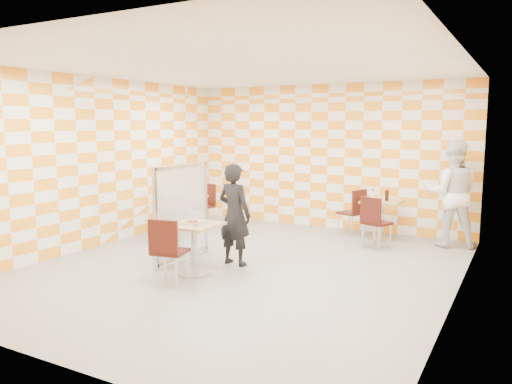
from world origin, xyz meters
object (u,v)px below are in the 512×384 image
empty_table (185,208)px  man_white (452,194)px  main_table (194,240)px  partition (182,212)px  chair_second_side (355,209)px  sport_bottle (373,194)px  second_table (382,213)px  chair_main_front (167,247)px  man_dark (234,214)px  soda_bottle (387,195)px  chair_empty_near (166,211)px  chair_empty_far (205,202)px  chair_second_front (374,218)px

empty_table → man_white: 5.07m
main_table → partition: size_ratio=0.48×
chair_second_side → man_white: size_ratio=0.49×
empty_table → sport_bottle: 3.72m
second_table → chair_second_side: 0.54m
sport_bottle → chair_second_side: bearing=-168.2°
main_table → man_white: 4.71m
chair_main_front → man_dark: (0.25, 1.34, 0.25)m
soda_bottle → empty_table: bearing=-161.1°
chair_second_side → chair_empty_near: bearing=-146.7°
chair_second_side → second_table: bearing=-4.0°
chair_second_side → main_table: bearing=-109.7°
chair_empty_far → man_dark: bearing=-46.8°
empty_table → chair_empty_near: bearing=-83.6°
second_table → empty_table: 3.87m
partition → soda_bottle: (2.48, 3.02, 0.06)m
man_dark → chair_empty_near: bearing=-15.7°
chair_empty_near → chair_empty_far: same height
chair_second_side → man_dark: 3.02m
main_table → second_table: size_ratio=1.00×
main_table → chair_empty_near: (-1.77, 1.56, 0.04)m
chair_second_side → partition: size_ratio=0.60×
man_white → chair_second_front: bearing=22.5°
second_table → chair_empty_near: size_ratio=0.81×
chair_empty_near → partition: bearing=-41.7°
main_table → second_table: 3.95m
chair_empty_near → man_dark: size_ratio=0.58×
chair_main_front → sport_bottle: sport_bottle is taller
man_dark → soda_bottle: man_dark is taller
chair_empty_far → man_dark: (2.04, -2.17, 0.25)m
chair_main_front → chair_empty_near: same height
chair_second_front → chair_empty_far: 3.67m
chair_main_front → man_dark: man_dark is taller
chair_second_front → partition: size_ratio=0.60×
main_table → man_dark: 0.81m
chair_second_side → chair_second_front: bearing=-53.7°
partition → man_dark: (0.84, 0.21, 0.00)m
empty_table → man_dark: bearing=-36.1°
chair_empty_far → man_white: (4.81, 0.69, 0.41)m
empty_table → man_dark: (2.10, -1.53, 0.28)m
chair_second_side → chair_main_front: bearing=-106.9°
man_dark → man_white: size_ratio=0.83×
soda_bottle → chair_second_front: bearing=-91.0°
second_table → soda_bottle: bearing=7.1°
chair_main_front → sport_bottle: size_ratio=4.62×
second_table → chair_empty_near: 4.08m
man_dark → soda_bottle: (1.64, 2.81, 0.06)m
man_white → soda_bottle: (-1.13, -0.06, -0.10)m
empty_table → chair_main_front: chair_main_front is taller
main_table → chair_second_side: (1.27, 3.55, 0.04)m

